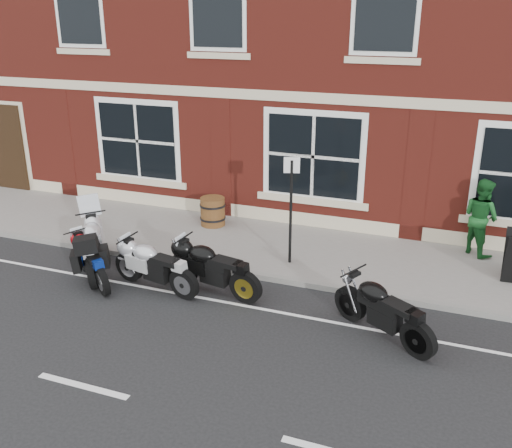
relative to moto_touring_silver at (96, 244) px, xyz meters
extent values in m
plane|color=black|center=(2.24, -0.59, -0.62)|extent=(80.00, 80.00, 0.00)
cube|color=slate|center=(2.24, 2.41, -0.56)|extent=(30.00, 3.00, 0.12)
cube|color=slate|center=(2.24, 0.83, -0.56)|extent=(30.00, 0.16, 0.12)
cylinder|color=black|center=(-0.39, 0.62, -0.27)|extent=(0.50, 0.68, 0.71)
cylinder|color=black|center=(0.46, -0.75, -0.27)|extent=(0.50, 0.68, 0.71)
cube|color=black|center=(0.01, -0.01, 0.11)|extent=(0.70, 0.90, 0.24)
ellipsoid|color=#BCBCC1|center=(-0.08, 0.13, 0.24)|extent=(0.67, 0.74, 0.36)
cube|color=black|center=(0.24, -0.39, 0.20)|extent=(0.57, 0.67, 0.11)
cube|color=silver|center=(-0.37, 0.60, 0.66)|extent=(0.42, 0.28, 0.50)
cylinder|color=black|center=(-0.30, -0.09, -0.31)|extent=(0.57, 0.47, 0.62)
cylinder|color=black|center=(0.81, -0.94, -0.31)|extent=(0.57, 0.47, 0.62)
cube|color=black|center=(0.22, -0.49, 0.01)|extent=(0.75, 0.65, 0.21)
ellipsoid|color=#99060C|center=(0.11, -0.40, 0.13)|extent=(0.64, 0.60, 0.31)
cube|color=black|center=(0.53, -0.72, 0.09)|extent=(0.57, 0.52, 0.10)
cylinder|color=black|center=(2.08, 0.08, -0.28)|extent=(0.70, 0.27, 0.68)
cylinder|color=black|center=(3.60, -0.22, -0.28)|extent=(0.70, 0.27, 0.68)
cube|color=black|center=(2.79, -0.06, 0.08)|extent=(0.89, 0.42, 0.23)
ellipsoid|color=black|center=(2.63, -0.03, 0.21)|extent=(0.66, 0.49, 0.34)
cube|color=black|center=(3.20, -0.15, 0.17)|extent=(0.63, 0.39, 0.11)
cylinder|color=black|center=(0.96, -0.20, -0.29)|extent=(0.67, 0.27, 0.65)
cylinder|color=black|center=(2.41, -0.50, -0.29)|extent=(0.67, 0.27, 0.65)
cube|color=black|center=(1.63, -0.34, 0.05)|extent=(0.85, 0.41, 0.22)
ellipsoid|color=#B5B5BA|center=(1.48, -0.31, 0.18)|extent=(0.64, 0.48, 0.33)
cube|color=black|center=(2.03, -0.42, 0.14)|extent=(0.61, 0.38, 0.10)
cylinder|color=black|center=(5.64, -0.16, -0.28)|extent=(0.64, 0.48, 0.67)
cylinder|color=black|center=(6.94, -0.97, -0.28)|extent=(0.64, 0.48, 0.67)
cube|color=black|center=(6.24, -0.54, 0.07)|extent=(0.85, 0.66, 0.23)
ellipsoid|color=black|center=(6.11, -0.45, 0.20)|extent=(0.70, 0.64, 0.34)
cube|color=black|center=(6.60, -0.76, 0.16)|extent=(0.64, 0.54, 0.11)
imported|color=#164E1E|center=(7.75, 3.61, 0.38)|extent=(1.08, 1.08, 1.77)
cylinder|color=#562816|center=(1.32, 3.14, -0.13)|extent=(0.63, 0.63, 0.73)
cylinder|color=black|center=(1.32, 3.14, -0.31)|extent=(0.66, 0.66, 0.05)
cylinder|color=black|center=(1.32, 3.14, 0.04)|extent=(0.66, 0.66, 0.05)
cylinder|color=black|center=(3.90, 1.61, 0.66)|extent=(0.06, 0.06, 2.32)
cube|color=silver|center=(3.90, 1.61, 1.72)|extent=(0.33, 0.12, 0.34)
camera|label=1|loc=(7.27, -9.43, 4.78)|focal=40.00mm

